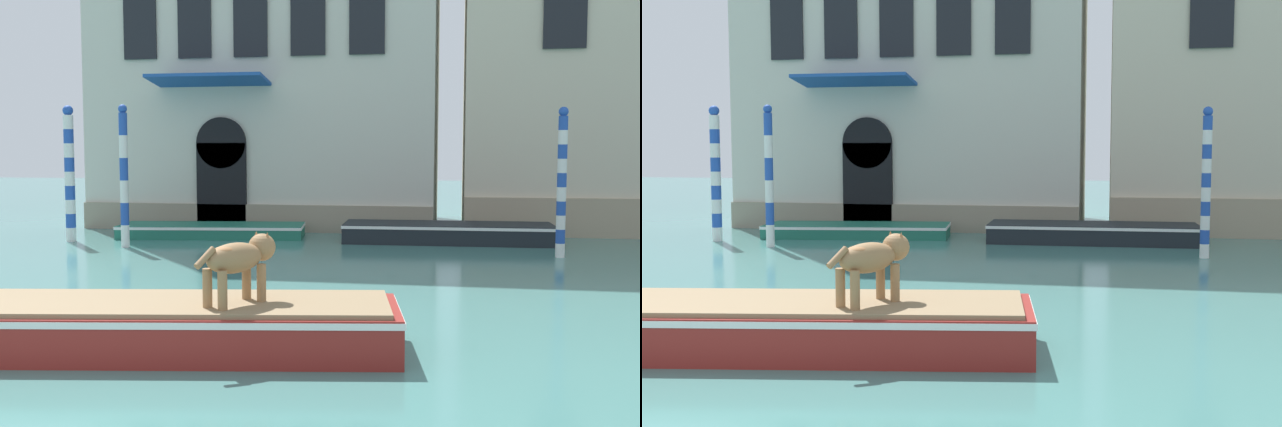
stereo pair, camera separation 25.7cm
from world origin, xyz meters
TOP-DOWN VIEW (x-y plane):
  - boat_foreground at (-0.58, 4.37)m, footprint 8.54×3.04m
  - dog_on_deck at (1.60, 4.59)m, footprint 0.79×1.18m
  - boat_moored_near_palazzo at (-2.77, 16.75)m, footprint 5.56×2.44m
  - boat_moored_far at (4.07, 16.66)m, footprint 5.80×2.00m
  - mooring_pole_0 at (-6.33, 15.00)m, footprint 0.29×0.29m
  - mooring_pole_1 at (6.74, 14.15)m, footprint 0.23×0.23m
  - mooring_pole_2 at (-4.31, 14.11)m, footprint 0.23×0.23m

SIDE VIEW (x-z plane):
  - boat_moored_near_palazzo at x=-2.77m, z-range 0.01..0.40m
  - boat_moored_far at x=4.07m, z-range 0.01..0.54m
  - boat_foreground at x=-0.58m, z-range 0.02..0.67m
  - dog_on_deck at x=1.60m, z-range 0.78..1.65m
  - mooring_pole_1 at x=6.74m, z-range 0.02..3.59m
  - mooring_pole_2 at x=-4.31m, z-range 0.02..3.76m
  - mooring_pole_0 at x=-6.33m, z-range 0.02..3.82m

